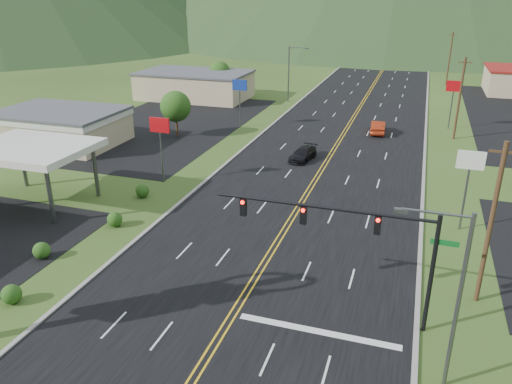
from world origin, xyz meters
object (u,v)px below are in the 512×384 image
(gas_canopy, at_px, (30,150))
(car_red_far, at_px, (378,127))
(streetlight_east, at_px, (453,291))
(traffic_signal, at_px, (357,234))
(car_dark_mid, at_px, (303,154))
(streetlight_west, at_px, (291,70))

(gas_canopy, xyz_separation_m, car_red_far, (26.17, 32.52, -4.05))
(streetlight_east, relative_size, gas_canopy, 0.90)
(streetlight_east, bearing_deg, car_red_far, 98.94)
(traffic_signal, distance_m, car_red_far, 40.85)
(traffic_signal, height_order, streetlight_east, streetlight_east)
(streetlight_east, distance_m, gas_canopy, 35.28)
(car_dark_mid, bearing_deg, streetlight_west, 117.15)
(car_dark_mid, bearing_deg, car_red_far, 73.59)
(streetlight_east, bearing_deg, streetlight_west, 110.86)
(streetlight_west, relative_size, car_dark_mid, 1.96)
(gas_canopy, distance_m, car_dark_mid, 27.34)
(traffic_signal, bearing_deg, car_red_far, 93.26)
(streetlight_east, relative_size, car_dark_mid, 1.96)
(streetlight_east, height_order, car_red_far, streetlight_east)
(streetlight_west, bearing_deg, streetlight_east, -69.14)
(gas_canopy, relative_size, car_red_far, 2.00)
(streetlight_west, height_order, gas_canopy, streetlight_west)
(streetlight_east, bearing_deg, gas_canopy, 160.12)
(traffic_signal, relative_size, streetlight_east, 1.46)
(streetlight_west, relative_size, car_red_far, 1.80)
(streetlight_west, xyz_separation_m, car_red_far, (15.85, -15.48, -4.36))
(streetlight_east, height_order, streetlight_west, same)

